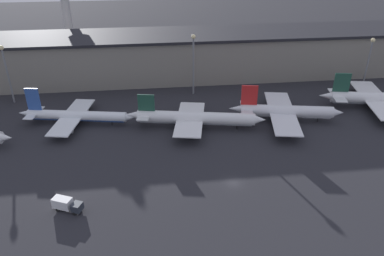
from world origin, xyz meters
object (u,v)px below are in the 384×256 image
(airplane_1, at_px, (75,116))
(airplane_2, at_px, (195,118))
(airplane_4, at_px, (380,99))
(airplane_3, at_px, (285,111))
(control_tower, at_px, (66,10))
(service_vehicle_0, at_px, (66,204))

(airplane_1, relative_size, airplane_2, 0.86)
(airplane_1, bearing_deg, airplane_4, 10.87)
(airplane_1, bearing_deg, airplane_3, 5.98)
(airplane_3, xyz_separation_m, control_tower, (-89.82, 94.38, 19.71))
(airplane_3, height_order, service_vehicle_0, airplane_3)
(airplane_4, relative_size, service_vehicle_0, 5.82)
(airplane_1, distance_m, airplane_4, 114.66)
(service_vehicle_0, distance_m, control_tower, 138.37)
(airplane_3, distance_m, control_tower, 131.77)
(airplane_2, bearing_deg, service_vehicle_0, -122.13)
(airplane_4, distance_m, control_tower, 157.97)
(airplane_3, relative_size, service_vehicle_0, 5.14)
(airplane_4, xyz_separation_m, service_vehicle_0, (-109.89, -47.19, -2.01))
(airplane_3, bearing_deg, airplane_1, -174.02)
(airplane_1, height_order, airplane_4, airplane_4)
(airplane_2, xyz_separation_m, service_vehicle_0, (-36.91, -39.42, -1.80))
(airplane_2, relative_size, control_tower, 1.22)
(airplane_3, height_order, control_tower, control_tower)
(airplane_1, relative_size, control_tower, 1.05)
(airplane_3, height_order, airplane_4, airplane_4)
(airplane_1, distance_m, airplane_3, 75.07)
(airplane_1, height_order, airplane_3, airplane_3)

